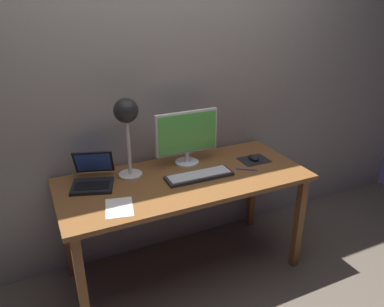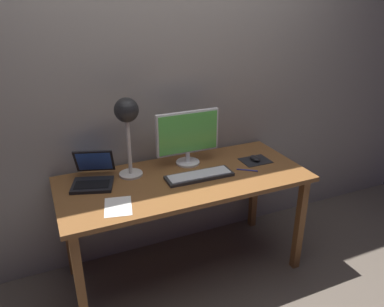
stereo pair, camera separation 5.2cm
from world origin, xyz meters
TOP-DOWN VIEW (x-y plane):
  - ground_plane at (0.00, 0.00)m, footprint 4.80×4.80m
  - back_wall at (0.00, 0.40)m, footprint 4.80×0.06m
  - desk at (0.00, 0.00)m, footprint 1.60×0.70m
  - monitor at (0.10, 0.19)m, footprint 0.44×0.16m
  - keyboard_main at (0.09, -0.04)m, footprint 0.44×0.15m
  - laptop at (-0.54, 0.18)m, footprint 0.32×0.35m
  - desk_lamp at (-0.31, 0.17)m, footprint 0.15×0.15m
  - mousepad at (0.56, 0.03)m, footprint 0.20×0.16m
  - mouse at (0.55, 0.04)m, footprint 0.06×0.10m
  - paper_sheet_near_mouse at (-0.48, -0.19)m, footprint 0.19×0.24m
  - pen at (0.42, -0.08)m, footprint 0.12×0.09m

SIDE VIEW (x-z plane):
  - ground_plane at x=0.00m, z-range 0.00..0.00m
  - desk at x=0.00m, z-range 0.29..1.03m
  - paper_sheet_near_mouse at x=-0.48m, z-range 0.74..0.74m
  - mousepad at x=0.56m, z-range 0.74..0.74m
  - pen at x=0.42m, z-range 0.74..0.75m
  - keyboard_main at x=0.09m, z-range 0.74..0.76m
  - mouse at x=0.55m, z-range 0.74..0.78m
  - laptop at x=-0.54m, z-range 0.70..0.89m
  - monitor at x=0.10m, z-range 0.76..1.14m
  - desk_lamp at x=-0.31m, z-range 0.87..1.39m
  - back_wall at x=0.00m, z-range 0.00..2.60m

